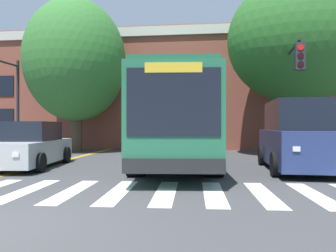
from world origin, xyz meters
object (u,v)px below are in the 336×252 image
Objects in this scene: car_navy_far_lane at (297,138)px; traffic_light_far_corner at (1,87)px; street_tree_curbside_large at (298,41)px; city_bus at (176,119)px; street_tree_curbside_small at (76,61)px; car_silver_near_lane at (29,146)px; traffic_light_near_corner at (289,82)px; car_tan_behind_bus at (192,132)px.

traffic_light_far_corner is (-13.68, 4.01, 2.42)m from car_navy_far_lane.
car_navy_far_lane is at bearing -105.31° from street_tree_curbside_large.
street_tree_curbside_small is at bearing 141.98° from city_bus.
street_tree_curbside_small is at bearing 147.44° from car_navy_far_lane.
traffic_light_far_corner is 0.57× the size of street_tree_curbside_large.
car_silver_near_lane is 0.94× the size of traffic_light_far_corner.
street_tree_curbside_large is at bearing 68.02° from traffic_light_near_corner.
car_tan_behind_bus is (0.18, 10.35, -0.75)m from city_bus.
city_bus is 5.22m from traffic_light_near_corner.
traffic_light_near_corner is (4.83, 1.10, 1.65)m from city_bus.
traffic_light_far_corner reaches higher than car_tan_behind_bus.
city_bus is 2.35× the size of traffic_light_far_corner.
traffic_light_near_corner reaches higher than car_tan_behind_bus.
car_silver_near_lane is at bearing -179.21° from car_navy_far_lane.
traffic_light_far_corner is at bearing 167.06° from city_bus.
traffic_light_far_corner reaches higher than traffic_light_near_corner.
street_tree_curbside_small is (-11.31, 3.97, 1.95)m from traffic_light_near_corner.
car_tan_behind_bus is at bearing 40.89° from traffic_light_far_corner.
city_bus is 1.35× the size of street_tree_curbside_small.
street_tree_curbside_small reaches higher than city_bus.
traffic_light_near_corner reaches higher than car_silver_near_lane.
car_navy_far_lane is (9.76, 0.13, 0.36)m from car_silver_near_lane.
car_silver_near_lane is at bearing -81.20° from street_tree_curbside_small.
traffic_light_near_corner is at bearing 12.86° from city_bus.
car_tan_behind_bus is at bearing 38.43° from street_tree_curbside_small.
traffic_light_near_corner is at bearing -63.30° from car_tan_behind_bus.
street_tree_curbside_large is 12.51m from street_tree_curbside_small.
street_tree_curbside_large is 1.01× the size of street_tree_curbside_small.
traffic_light_far_corner is (-9.31, 2.14, 1.73)m from city_bus.
car_silver_near_lane is at bearing -159.60° from city_bus.
traffic_light_near_corner is 0.96× the size of traffic_light_far_corner.
car_silver_near_lane is 9.77m from car_navy_far_lane.
street_tree_curbside_small is (-6.48, 5.07, 3.61)m from city_bus.
traffic_light_near_corner is 3.91m from street_tree_curbside_large.
car_tan_behind_bus is at bearing 89.02° from city_bus.
car_navy_far_lane is at bearing 0.79° from car_silver_near_lane.
car_tan_behind_bus is (-4.20, 12.22, -0.07)m from car_navy_far_lane.
car_navy_far_lane is 0.55× the size of street_tree_curbside_small.
street_tree_curbside_large reaches higher than traffic_light_near_corner.
street_tree_curbside_small is (-6.66, -5.28, 4.36)m from car_tan_behind_bus.
car_silver_near_lane is 11.01m from traffic_light_near_corner.
car_tan_behind_bus reaches higher than car_silver_near_lane.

